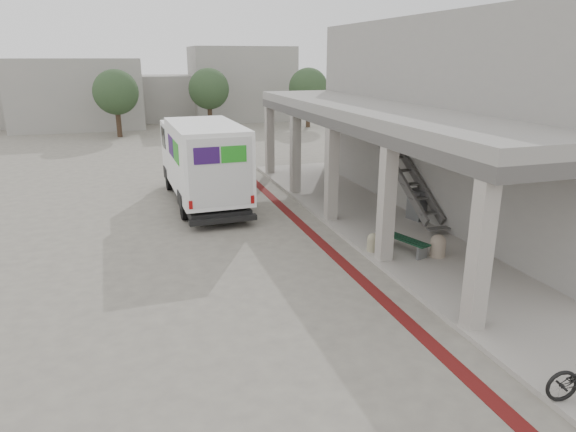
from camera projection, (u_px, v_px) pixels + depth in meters
name	position (u px, v px, depth m)	size (l,w,h in m)	color
ground	(321.00, 279.00, 13.57)	(120.00, 120.00, 0.00)	#6A645B
bike_lane_stripe	(328.00, 249.00, 15.68)	(0.35, 40.00, 0.01)	#581211
sidewalk	(451.00, 260.00, 14.71)	(4.40, 28.00, 0.12)	gray
transit_building	(454.00, 121.00, 18.62)	(7.60, 17.00, 7.00)	gray
distant_backdrop	(143.00, 92.00, 44.63)	(28.00, 10.00, 6.50)	gray
tree_left	(116.00, 92.00, 36.68)	(3.20, 3.20, 4.80)	#38281C
tree_mid	(209.00, 89.00, 40.52)	(3.20, 3.20, 4.80)	#38281C
tree_right	(308.00, 88.00, 41.91)	(3.20, 3.20, 4.80)	#38281C
fedex_truck	(202.00, 160.00, 20.20)	(2.60, 7.71, 3.26)	black
bench	(402.00, 241.00, 15.11)	(0.94, 1.85, 0.43)	slate
bollard_near	(438.00, 245.00, 14.69)	(0.44, 0.44, 0.66)	gray
bollard_far	(373.00, 242.00, 15.12)	(0.36, 0.36, 0.55)	gray
utility_cabinet	(418.00, 205.00, 18.01)	(0.48, 0.64, 1.07)	slate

